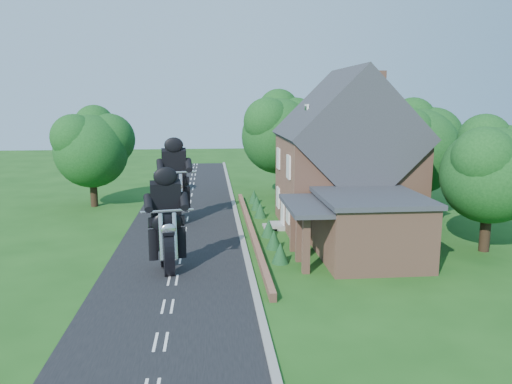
{
  "coord_description": "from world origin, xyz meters",
  "views": [
    {
      "loc": [
        1.78,
        -25.17,
        8.23
      ],
      "look_at": [
        4.52,
        3.94,
        2.8
      ],
      "focal_mm": 35.0,
      "sensor_mm": 36.0,
      "label": 1
    }
  ],
  "objects": [
    {
      "name": "motorcycle_lead",
      "position": [
        -0.31,
        -1.78,
        0.77
      ],
      "size": [
        0.71,
        1.7,
        1.54
      ],
      "primitive_type": null,
      "rotation": [
        0.0,
        0.0,
        3.32
      ],
      "color": "black",
      "rests_on": "ground"
    },
    {
      "name": "shrub_d",
      "position": [
        5.3,
        9.0,
        0.55
      ],
      "size": [
        0.9,
        0.9,
        1.1
      ],
      "primitive_type": "cone",
      "color": "#12391B",
      "rests_on": "ground"
    },
    {
      "name": "shrub_c",
      "position": [
        5.3,
        4.0,
        0.55
      ],
      "size": [
        0.9,
        0.9,
        1.1
      ],
      "primitive_type": "cone",
      "color": "#12391B",
      "rests_on": "ground"
    },
    {
      "name": "shrub_b",
      "position": [
        5.3,
        1.5,
        0.55
      ],
      "size": [
        0.9,
        0.9,
        1.1
      ],
      "primitive_type": "cone",
      "color": "#12391B",
      "rests_on": "ground"
    },
    {
      "name": "tree_house_right",
      "position": [
        16.65,
        8.62,
        5.19
      ],
      "size": [
        6.51,
        6.0,
        8.4
      ],
      "color": "black",
      "rests_on": "ground"
    },
    {
      "name": "ground",
      "position": [
        0.0,
        0.0,
        0.0
      ],
      "size": [
        120.0,
        120.0,
        0.0
      ],
      "primitive_type": "plane",
      "color": "#194914",
      "rests_on": "ground"
    },
    {
      "name": "shrub_e",
      "position": [
        5.3,
        11.5,
        0.55
      ],
      "size": [
        0.9,
        0.9,
        1.1
      ],
      "primitive_type": "cone",
      "color": "#12391B",
      "rests_on": "ground"
    },
    {
      "name": "motorcycle_follow",
      "position": [
        -0.58,
        8.15,
        0.87
      ],
      "size": [
        0.78,
        1.91,
        1.73
      ],
      "primitive_type": null,
      "rotation": [
        0.0,
        0.0,
        3.31
      ],
      "color": "black",
      "rests_on": "ground"
    },
    {
      "name": "house",
      "position": [
        10.49,
        6.0,
        4.34
      ],
      "size": [
        9.54,
        8.64,
        10.24
      ],
      "color": "#9C674F",
      "rests_on": "ground"
    },
    {
      "name": "annex",
      "position": [
        9.87,
        -0.8,
        1.77
      ],
      "size": [
        7.05,
        5.94,
        3.44
      ],
      "color": "#9C674F",
      "rests_on": "ground"
    },
    {
      "name": "tree_annex_side",
      "position": [
        17.13,
        0.1,
        4.69
      ],
      "size": [
        5.64,
        5.2,
        7.48
      ],
      "color": "black",
      "rests_on": "ground"
    },
    {
      "name": "garden_wall",
      "position": [
        4.3,
        5.0,
        0.2
      ],
      "size": [
        0.3,
        22.0,
        0.4
      ],
      "primitive_type": "cube",
      "color": "#9C674F",
      "rests_on": "ground"
    },
    {
      "name": "shrub_a",
      "position": [
        5.3,
        -1.0,
        0.55
      ],
      "size": [
        0.9,
        0.9,
        1.1
      ],
      "primitive_type": "cone",
      "color": "#12391B",
      "rests_on": "ground"
    },
    {
      "name": "kerb",
      "position": [
        3.65,
        0.0,
        0.06
      ],
      "size": [
        0.3,
        80.0,
        0.12
      ],
      "primitive_type": "cube",
      "color": "gray",
      "rests_on": "ground"
    },
    {
      "name": "shrub_f",
      "position": [
        5.3,
        14.0,
        0.55
      ],
      "size": [
        0.9,
        0.9,
        1.1
      ],
      "primitive_type": "cone",
      "color": "#12391B",
      "rests_on": "ground"
    },
    {
      "name": "tree_behind_left",
      "position": [
        8.16,
        17.13,
        5.73
      ],
      "size": [
        6.94,
        6.4,
        9.16
      ],
      "color": "black",
      "rests_on": "ground"
    },
    {
      "name": "tree_far_road",
      "position": [
        -6.86,
        14.11,
        4.84
      ],
      "size": [
        6.08,
        5.6,
        7.84
      ],
      "color": "black",
      "rests_on": "ground"
    },
    {
      "name": "tree_behind_house",
      "position": [
        14.18,
        16.14,
        6.23
      ],
      "size": [
        7.81,
        7.2,
        10.08
      ],
      "color": "black",
      "rests_on": "ground"
    },
    {
      "name": "road",
      "position": [
        0.0,
        0.0,
        0.01
      ],
      "size": [
        7.0,
        80.0,
        0.02
      ],
      "primitive_type": "cube",
      "color": "black",
      "rests_on": "ground"
    }
  ]
}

